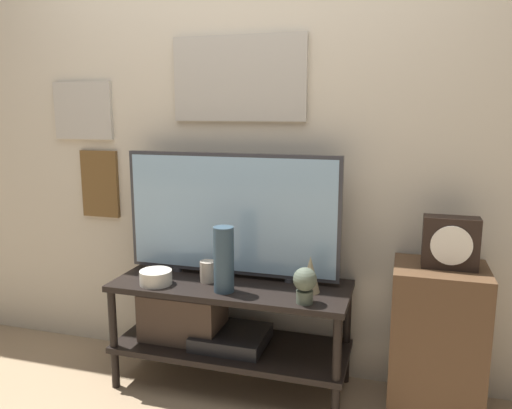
{
  "coord_description": "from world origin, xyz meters",
  "views": [
    {
      "loc": [
        0.8,
        -1.97,
        1.4
      ],
      "look_at": [
        0.13,
        0.27,
        0.96
      ],
      "focal_mm": 35.0,
      "sensor_mm": 36.0,
      "label": 1
    }
  ],
  "objects_px": {
    "vase_tall_ceramic": "(224,259)",
    "vase_wide_bowl": "(156,277)",
    "television": "(231,214)",
    "candle_jar": "(208,271)",
    "decorative_bust": "(305,283)",
    "vase_slim_bronze": "(310,274)",
    "mantel_clock": "(450,243)"
  },
  "relations": [
    {
      "from": "vase_slim_bronze",
      "to": "candle_jar",
      "type": "distance_m",
      "value": 0.52
    },
    {
      "from": "television",
      "to": "candle_jar",
      "type": "height_order",
      "value": "television"
    },
    {
      "from": "decorative_bust",
      "to": "candle_jar",
      "type": "bearing_deg",
      "value": 164.61
    },
    {
      "from": "vase_tall_ceramic",
      "to": "candle_jar",
      "type": "xyz_separation_m",
      "value": [
        -0.13,
        0.11,
        -0.1
      ]
    },
    {
      "from": "candle_jar",
      "to": "television",
      "type": "bearing_deg",
      "value": 50.23
    },
    {
      "from": "television",
      "to": "vase_slim_bronze",
      "type": "height_order",
      "value": "television"
    },
    {
      "from": "vase_wide_bowl",
      "to": "vase_slim_bronze",
      "type": "height_order",
      "value": "vase_slim_bronze"
    },
    {
      "from": "decorative_bust",
      "to": "mantel_clock",
      "type": "xyz_separation_m",
      "value": [
        0.61,
        0.2,
        0.18
      ]
    },
    {
      "from": "vase_tall_ceramic",
      "to": "mantel_clock",
      "type": "xyz_separation_m",
      "value": [
        1.01,
        0.16,
        0.12
      ]
    },
    {
      "from": "candle_jar",
      "to": "decorative_bust",
      "type": "xyz_separation_m",
      "value": [
        0.52,
        -0.14,
        0.04
      ]
    },
    {
      "from": "television",
      "to": "candle_jar",
      "type": "relative_size",
      "value": 10.65
    },
    {
      "from": "vase_tall_ceramic",
      "to": "candle_jar",
      "type": "relative_size",
      "value": 2.99
    },
    {
      "from": "vase_tall_ceramic",
      "to": "decorative_bust",
      "type": "relative_size",
      "value": 1.91
    },
    {
      "from": "vase_wide_bowl",
      "to": "vase_slim_bronze",
      "type": "relative_size",
      "value": 0.91
    },
    {
      "from": "vase_tall_ceramic",
      "to": "candle_jar",
      "type": "bearing_deg",
      "value": 139.33
    },
    {
      "from": "television",
      "to": "vase_slim_bronze",
      "type": "xyz_separation_m",
      "value": [
        0.43,
        -0.11,
        -0.24
      ]
    },
    {
      "from": "vase_tall_ceramic",
      "to": "mantel_clock",
      "type": "bearing_deg",
      "value": 9.12
    },
    {
      "from": "vase_wide_bowl",
      "to": "decorative_bust",
      "type": "xyz_separation_m",
      "value": [
        0.76,
        -0.03,
        0.06
      ]
    },
    {
      "from": "television",
      "to": "mantel_clock",
      "type": "relative_size",
      "value": 4.74
    },
    {
      "from": "television",
      "to": "vase_wide_bowl",
      "type": "bearing_deg",
      "value": -145.79
    },
    {
      "from": "vase_tall_ceramic",
      "to": "vase_wide_bowl",
      "type": "distance_m",
      "value": 0.38
    },
    {
      "from": "decorative_bust",
      "to": "vase_tall_ceramic",
      "type": "bearing_deg",
      "value": 174.96
    },
    {
      "from": "vase_tall_ceramic",
      "to": "television",
      "type": "bearing_deg",
      "value": 100.15
    },
    {
      "from": "mantel_clock",
      "to": "vase_wide_bowl",
      "type": "bearing_deg",
      "value": -173.14
    },
    {
      "from": "television",
      "to": "decorative_bust",
      "type": "bearing_deg",
      "value": -29.91
    },
    {
      "from": "vase_slim_bronze",
      "to": "decorative_bust",
      "type": "height_order",
      "value": "vase_slim_bronze"
    },
    {
      "from": "television",
      "to": "candle_jar",
      "type": "bearing_deg",
      "value": -129.77
    },
    {
      "from": "vase_wide_bowl",
      "to": "mantel_clock",
      "type": "distance_m",
      "value": 1.4
    },
    {
      "from": "decorative_bust",
      "to": "mantel_clock",
      "type": "distance_m",
      "value": 0.67
    },
    {
      "from": "vase_wide_bowl",
      "to": "vase_slim_bronze",
      "type": "xyz_separation_m",
      "value": [
        0.75,
        0.11,
        0.05
      ]
    },
    {
      "from": "television",
      "to": "decorative_bust",
      "type": "relative_size",
      "value": 6.81
    },
    {
      "from": "vase_slim_bronze",
      "to": "decorative_bust",
      "type": "distance_m",
      "value": 0.14
    }
  ]
}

